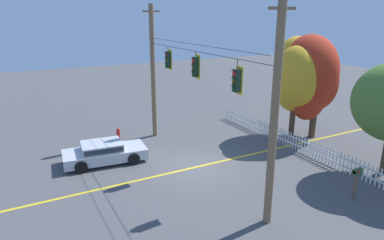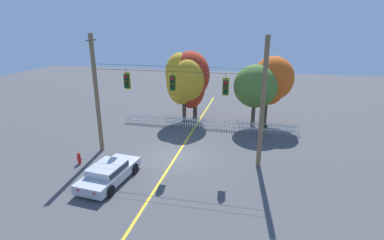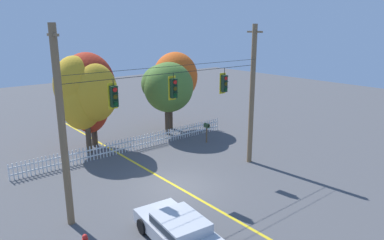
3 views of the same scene
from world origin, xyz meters
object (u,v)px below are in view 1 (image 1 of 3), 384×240
object	(u,v)px
roadside_mailbox	(357,174)
parked_car	(104,152)
autumn_maple_mid	(311,77)
autumn_maple_near_fence	(295,74)
traffic_signal_northbound_primary	(237,81)
fire_hydrant	(118,134)
traffic_signal_eastbound_side	(168,60)
traffic_signal_southbound_primary	(196,67)

from	to	relation	value
roadside_mailbox	parked_car	bearing A→B (deg)	-136.43
autumn_maple_mid	autumn_maple_near_fence	bearing A→B (deg)	-124.70
traffic_signal_northbound_primary	autumn_maple_near_fence	xyz separation A→B (m)	(-4.78, 7.97, -1.09)
parked_car	fire_hydrant	world-z (taller)	parked_car
parked_car	roadside_mailbox	world-z (taller)	roadside_mailbox
traffic_signal_eastbound_side	traffic_signal_northbound_primary	bearing A→B (deg)	0.00
roadside_mailbox	autumn_maple_near_fence	bearing A→B (deg)	155.38
fire_hydrant	traffic_signal_southbound_primary	bearing A→B (deg)	22.07
traffic_signal_southbound_primary	autumn_maple_near_fence	distance (m)	8.17
traffic_signal_southbound_primary	roadside_mailbox	distance (m)	8.72
traffic_signal_eastbound_side	parked_car	xyz separation A→B (m)	(0.39, -4.10, -4.68)
fire_hydrant	autumn_maple_near_fence	bearing A→B (deg)	66.11
traffic_signal_eastbound_side	autumn_maple_mid	world-z (taller)	autumn_maple_mid
autumn_maple_mid	roadside_mailbox	xyz separation A→B (m)	(7.00, -4.26, -2.76)
parked_car	roadside_mailbox	xyz separation A→B (m)	(9.05, 8.61, 0.58)
autumn_maple_near_fence	roadside_mailbox	bearing A→B (deg)	-24.62
traffic_signal_northbound_primary	roadside_mailbox	xyz separation A→B (m)	(2.77, 4.51, -3.99)
traffic_signal_southbound_primary	parked_car	bearing A→B (deg)	-124.50
traffic_signal_southbound_primary	traffic_signal_northbound_primary	xyz separation A→B (m)	(3.46, -0.00, -0.11)
autumn_maple_near_fence	traffic_signal_southbound_primary	bearing A→B (deg)	-80.58
traffic_signal_southbound_primary	traffic_signal_northbound_primary	bearing A→B (deg)	-0.01
fire_hydrant	traffic_signal_eastbound_side	bearing A→B (deg)	41.59
traffic_signal_northbound_primary	autumn_maple_near_fence	distance (m)	9.36
autumn_maple_near_fence	parked_car	size ratio (longest dim) A/B	1.42
autumn_maple_near_fence	fire_hydrant	distance (m)	11.93
parked_car	traffic_signal_northbound_primary	bearing A→B (deg)	33.17
autumn_maple_near_fence	traffic_signal_eastbound_side	bearing A→B (deg)	-103.34
autumn_maple_near_fence	parked_car	bearing A→B (deg)	-97.07
parked_car	roadside_mailbox	distance (m)	12.51
traffic_signal_southbound_primary	roadside_mailbox	world-z (taller)	traffic_signal_southbound_primary
fire_hydrant	roadside_mailbox	size ratio (longest dim) A/B	0.55
traffic_signal_southbound_primary	autumn_maple_mid	bearing A→B (deg)	95.04
autumn_maple_near_fence	autumn_maple_mid	xyz separation A→B (m)	(0.55, 0.79, -0.15)
traffic_signal_northbound_primary	fire_hydrant	bearing A→B (deg)	-165.65
fire_hydrant	traffic_signal_northbound_primary	bearing A→B (deg)	14.35
traffic_signal_eastbound_side	traffic_signal_southbound_primary	xyz separation A→B (m)	(3.21, 0.00, 0.00)
traffic_signal_southbound_primary	autumn_maple_mid	world-z (taller)	autumn_maple_mid
traffic_signal_southbound_primary	traffic_signal_eastbound_side	bearing A→B (deg)	-179.99
fire_hydrant	roadside_mailbox	distance (m)	13.99
fire_hydrant	parked_car	bearing A→B (deg)	-28.88
traffic_signal_eastbound_side	traffic_signal_northbound_primary	xyz separation A→B (m)	(6.67, 0.00, -0.11)
autumn_maple_mid	traffic_signal_eastbound_side	bearing A→B (deg)	-105.56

